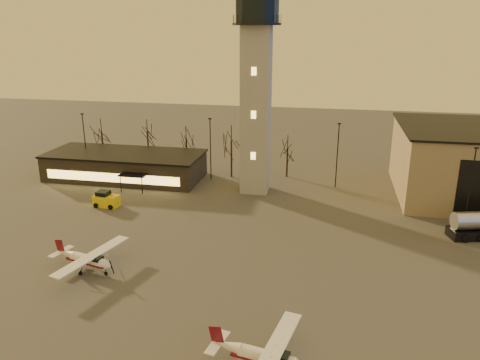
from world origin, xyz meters
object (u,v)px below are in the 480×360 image
(terminal, at_px, (125,165))
(cessna_rear, at_px, (90,263))
(control_tower, at_px, (256,82))
(service_cart, at_px, (106,201))

(terminal, height_order, cessna_rear, terminal)
(control_tower, height_order, cessna_rear, control_tower)
(terminal, height_order, service_cart, terminal)
(terminal, relative_size, cessna_rear, 2.57)
(control_tower, xyz_separation_m, service_cart, (-19.16, -10.65, -15.50))
(control_tower, xyz_separation_m, terminal, (-21.99, 1.98, -14.17))
(terminal, bearing_deg, control_tower, -5.15)
(service_cart, bearing_deg, control_tower, 34.51)
(control_tower, distance_m, cessna_rear, 34.14)
(cessna_rear, height_order, service_cart, cessna_rear)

